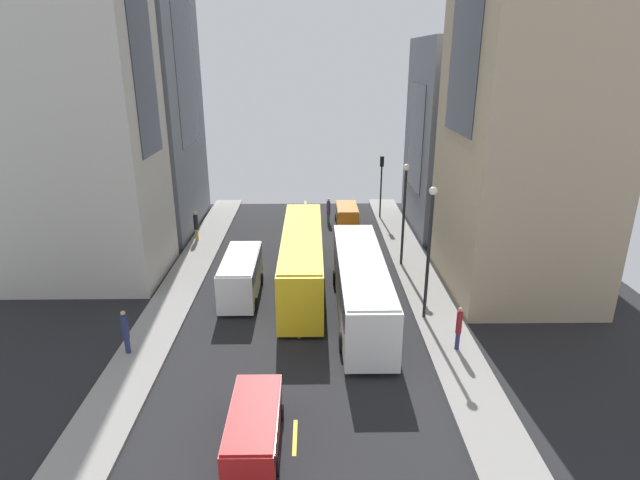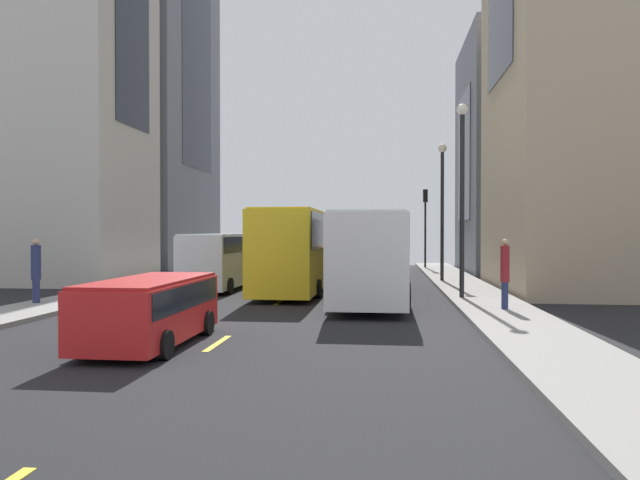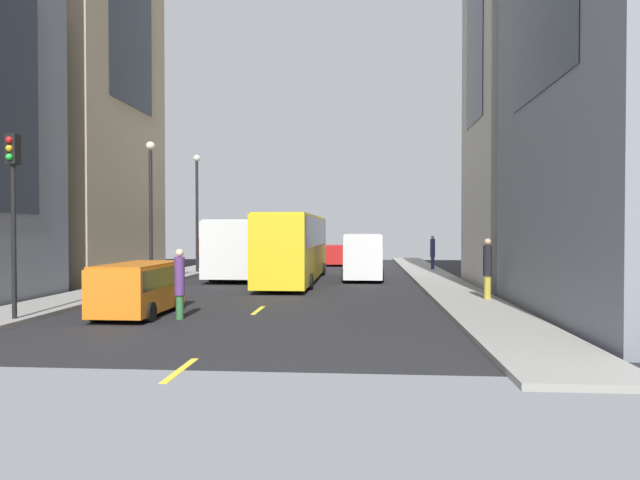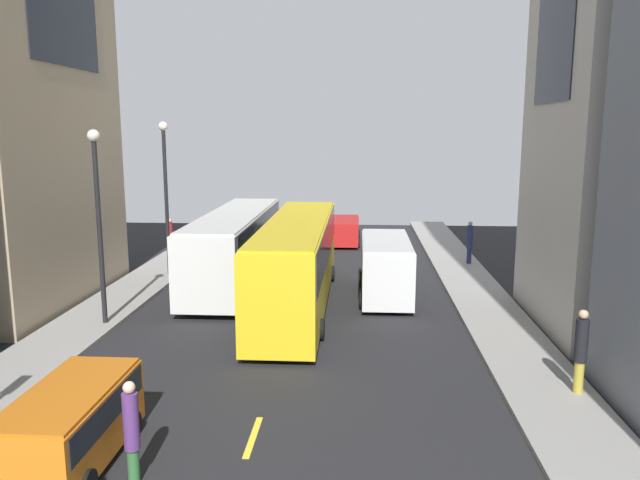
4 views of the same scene
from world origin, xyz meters
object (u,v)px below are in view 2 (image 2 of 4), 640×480
object	(u,v)px
car_orange_1	(381,256)
pedestrian_crossing_mid	(358,253)
streetcar_yellow	(302,243)
delivery_van_white	(218,257)
pedestrian_crossing_near	(189,252)
pedestrian_waiting_curb	(505,271)
traffic_light_near_corner	(425,213)
car_red_0	(151,306)
pedestrian_walking_far	(36,268)
city_bus_white	(371,248)

from	to	relation	value
car_orange_1	pedestrian_crossing_mid	xyz separation A→B (m)	(1.59, -0.63, 0.18)
streetcar_yellow	delivery_van_white	bearing A→B (deg)	21.83
pedestrian_crossing_near	pedestrian_waiting_curb	bearing A→B (deg)	-60.22
delivery_van_white	traffic_light_near_corner	bearing A→B (deg)	-123.28
car_red_0	pedestrian_walking_far	bearing A→B (deg)	-42.57
car_red_0	streetcar_yellow	bearing A→B (deg)	-96.20
pedestrian_crossing_mid	car_orange_1	bearing A→B (deg)	64.87
pedestrian_crossing_near	pedestrian_walking_far	xyz separation A→B (m)	(-0.09, 16.52, -0.04)
streetcar_yellow	pedestrian_walking_far	xyz separation A→B (m)	(8.42, 8.07, -0.75)
pedestrian_crossing_mid	pedestrian_crossing_near	bearing A→B (deg)	-69.25
car_orange_1	pedestrian_walking_far	size ratio (longest dim) A/B	1.78
traffic_light_near_corner	car_orange_1	bearing A→B (deg)	30.54
pedestrian_crossing_near	pedestrian_crossing_mid	distance (m)	11.63
car_red_0	car_orange_1	bearing A→B (deg)	-100.95
car_red_0	pedestrian_walking_far	distance (m)	9.33
pedestrian_walking_far	pedestrian_crossing_mid	bearing A→B (deg)	2.79
pedestrian_crossing_near	pedestrian_walking_far	bearing A→B (deg)	-104.77
pedestrian_walking_far	car_orange_1	bearing A→B (deg)	-1.30
pedestrian_crossing_mid	city_bus_white	bearing A→B (deg)	0.67
streetcar_yellow	pedestrian_waiting_curb	xyz separation A→B (m)	(-7.82, 7.96, -0.73)
car_red_0	traffic_light_near_corner	bearing A→B (deg)	-106.12
city_bus_white	pedestrian_crossing_near	size ratio (longest dim) A/B	5.44
streetcar_yellow	pedestrian_waiting_curb	distance (m)	11.18
pedestrian_walking_far	streetcar_yellow	bearing A→B (deg)	-17.26
pedestrian_crossing_near	car_red_0	bearing A→B (deg)	-88.14
pedestrian_crossing_mid	pedestrian_walking_far	distance (m)	23.77
car_red_0	pedestrian_walking_far	size ratio (longest dim) A/B	2.06
pedestrian_crossing_near	pedestrian_waiting_curb	size ratio (longest dim) A/B	1.02
pedestrian_waiting_curb	traffic_light_near_corner	size ratio (longest dim) A/B	0.41
delivery_van_white	pedestrian_waiting_curb	xyz separation A→B (m)	(-11.51, 6.48, -0.12)
pedestrian_walking_far	traffic_light_near_corner	xyz separation A→B (m)	(-15.20, -22.54, 2.66)
car_red_0	pedestrian_crossing_mid	world-z (taller)	pedestrian_crossing_mid
delivery_van_white	car_red_0	xyz separation A→B (m)	(-2.13, 12.89, -0.58)
delivery_van_white	pedestrian_crossing_mid	xyz separation A→B (m)	(-5.76, -14.74, -0.32)
car_red_0	pedestrian_crossing_near	xyz separation A→B (m)	(6.95, -22.83, 0.48)
streetcar_yellow	pedestrian_walking_far	world-z (taller)	streetcar_yellow
car_red_0	pedestrian_crossing_near	bearing A→B (deg)	-73.06
streetcar_yellow	traffic_light_near_corner	bearing A→B (deg)	-115.08
car_orange_1	traffic_light_near_corner	size ratio (longest dim) A/B	0.73
car_red_0	pedestrian_crossing_mid	xyz separation A→B (m)	(-3.63, -27.63, 0.26)
streetcar_yellow	traffic_light_near_corner	distance (m)	16.09
pedestrian_walking_far	city_bus_white	bearing A→B (deg)	-41.43
streetcar_yellow	delivery_van_white	xyz separation A→B (m)	(3.69, 1.48, -0.61)
city_bus_white	pedestrian_crossing_mid	world-z (taller)	city_bus_white
city_bus_white	pedestrian_waiting_curb	distance (m)	6.07
city_bus_white	pedestrian_crossing_mid	size ratio (longest dim) A/B	5.72
delivery_van_white	pedestrian_crossing_near	xyz separation A→B (m)	(4.82, -9.94, -0.11)
delivery_van_white	car_red_0	bearing A→B (deg)	99.40
city_bus_white	delivery_van_white	bearing A→B (deg)	-18.72
car_orange_1	pedestrian_walking_far	world-z (taller)	pedestrian_walking_far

